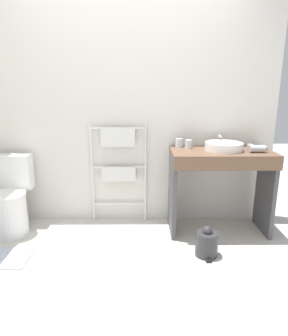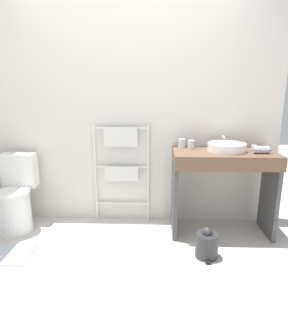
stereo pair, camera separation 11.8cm
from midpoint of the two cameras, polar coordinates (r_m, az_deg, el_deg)
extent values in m
plane|color=beige|center=(2.44, -6.49, -22.36)|extent=(12.00, 12.00, 0.00)
cube|color=silver|center=(3.29, -4.69, 9.80)|extent=(3.24, 0.12, 2.36)
cylinder|color=white|center=(3.42, -25.14, -8.15)|extent=(0.35, 0.35, 0.43)
cylinder|color=white|center=(3.34, -25.57, -4.60)|extent=(0.36, 0.36, 0.02)
cube|color=white|center=(3.49, -24.34, -0.65)|extent=(0.36, 0.15, 0.37)
cylinder|color=silver|center=(3.45, -24.69, 2.40)|extent=(0.05, 0.05, 0.01)
cylinder|color=white|center=(3.37, -10.83, -1.15)|extent=(0.02, 0.02, 1.11)
cylinder|color=white|center=(3.31, -0.74, -1.14)|extent=(0.02, 0.02, 1.11)
cylinder|color=white|center=(3.44, -5.67, -6.81)|extent=(0.59, 0.02, 0.02)
cylinder|color=white|center=(3.31, -5.86, 0.14)|extent=(0.59, 0.02, 0.02)
cylinder|color=white|center=(3.22, -6.07, 7.56)|extent=(0.59, 0.02, 0.02)
cube|color=silver|center=(3.21, -6.07, 5.85)|extent=(0.36, 0.04, 0.21)
cube|color=silver|center=(3.30, -5.88, -1.17)|extent=(0.37, 0.04, 0.16)
cube|color=brown|center=(3.08, 13.53, 2.93)|extent=(1.01, 0.53, 0.03)
cube|color=brown|center=(2.86, 14.63, 0.52)|extent=(1.01, 0.02, 0.10)
cube|color=#4C4C4F|center=(3.12, 4.34, -4.85)|extent=(0.04, 0.45, 0.84)
cube|color=#4C4C4F|center=(3.34, 21.18, -4.49)|extent=(0.04, 0.45, 0.84)
cylinder|color=white|center=(3.08, 13.89, 4.02)|extent=(0.37, 0.37, 0.08)
cylinder|color=silver|center=(3.08, 13.94, 4.68)|extent=(0.31, 0.31, 0.01)
cylinder|color=silver|center=(3.29, 13.01, 5.16)|extent=(0.02, 0.02, 0.13)
cylinder|color=silver|center=(3.24, 13.25, 5.91)|extent=(0.02, 0.09, 0.02)
cylinder|color=silver|center=(3.17, 5.61, 4.80)|extent=(0.07, 0.07, 0.09)
cylinder|color=silver|center=(3.12, 7.39, 4.53)|extent=(0.07, 0.07, 0.09)
cylinder|color=#B7B7BC|center=(3.08, 19.73, 3.47)|extent=(0.15, 0.07, 0.07)
cone|color=#9C9CA0|center=(3.11, 21.43, 3.44)|extent=(0.05, 0.06, 0.06)
cube|color=#B7B7BC|center=(3.15, 18.68, 3.79)|extent=(0.04, 0.09, 0.05)
cylinder|color=#333335|center=(2.84, 10.64, -14.02)|extent=(0.20, 0.20, 0.23)
sphere|color=#333335|center=(2.78, 10.77, -11.65)|extent=(0.09, 0.09, 0.09)
cube|color=black|center=(2.79, 11.00, -17.00)|extent=(0.05, 0.04, 0.02)
camera|label=1|loc=(0.06, -91.30, -0.35)|focal=32.00mm
camera|label=2|loc=(0.06, 88.70, 0.35)|focal=32.00mm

